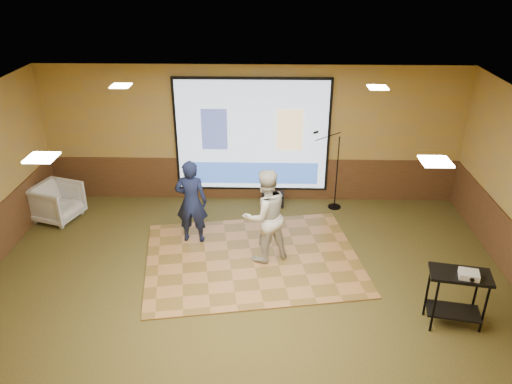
{
  "coord_description": "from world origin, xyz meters",
  "views": [
    {
      "loc": [
        0.35,
        -6.64,
        5.07
      ],
      "look_at": [
        0.15,
        1.11,
        1.3
      ],
      "focal_mm": 35.0,
      "sensor_mm": 36.0,
      "label": 1
    }
  ],
  "objects_px": {
    "duffel_bag": "(273,200)",
    "mic_stand": "(333,187)",
    "banquet_chair": "(57,202)",
    "player_left": "(191,202)",
    "av_table": "(458,289)",
    "player_right": "(265,216)",
    "projector_screen": "(252,137)",
    "projector": "(469,275)",
    "dance_floor": "(253,258)"
  },
  "relations": [
    {
      "from": "av_table",
      "to": "banquet_chair",
      "type": "relative_size",
      "value": 1.06
    },
    {
      "from": "dance_floor",
      "to": "projector",
      "type": "xyz_separation_m",
      "value": [
        3.12,
        -1.75,
        0.94
      ]
    },
    {
      "from": "mic_stand",
      "to": "duffel_bag",
      "type": "bearing_deg",
      "value": 160.74
    },
    {
      "from": "dance_floor",
      "to": "player_left",
      "type": "height_order",
      "value": "player_left"
    },
    {
      "from": "projector",
      "to": "mic_stand",
      "type": "height_order",
      "value": "mic_stand"
    },
    {
      "from": "av_table",
      "to": "banquet_chair",
      "type": "bearing_deg",
      "value": 156.74
    },
    {
      "from": "av_table",
      "to": "player_right",
      "type": "bearing_deg",
      "value": 149.52
    },
    {
      "from": "player_right",
      "to": "player_left",
      "type": "bearing_deg",
      "value": -50.48
    },
    {
      "from": "player_left",
      "to": "projector",
      "type": "relative_size",
      "value": 6.11
    },
    {
      "from": "player_right",
      "to": "duffel_bag",
      "type": "xyz_separation_m",
      "value": [
        0.16,
        2.12,
        -0.75
      ]
    },
    {
      "from": "dance_floor",
      "to": "mic_stand",
      "type": "xyz_separation_m",
      "value": [
        1.67,
        2.08,
        0.48
      ]
    },
    {
      "from": "player_left",
      "to": "duffel_bag",
      "type": "distance_m",
      "value": 2.28
    },
    {
      "from": "projector_screen",
      "to": "av_table",
      "type": "relative_size",
      "value": 3.67
    },
    {
      "from": "banquet_chair",
      "to": "duffel_bag",
      "type": "distance_m",
      "value": 4.53
    },
    {
      "from": "av_table",
      "to": "duffel_bag",
      "type": "height_order",
      "value": "av_table"
    },
    {
      "from": "player_right",
      "to": "projector",
      "type": "height_order",
      "value": "player_right"
    },
    {
      "from": "banquet_chair",
      "to": "player_left",
      "type": "bearing_deg",
      "value": -87.5
    },
    {
      "from": "player_left",
      "to": "projector",
      "type": "height_order",
      "value": "player_left"
    },
    {
      "from": "player_right",
      "to": "duffel_bag",
      "type": "height_order",
      "value": "player_right"
    },
    {
      "from": "mic_stand",
      "to": "av_table",
      "type": "bearing_deg",
      "value": -86.98
    },
    {
      "from": "av_table",
      "to": "banquet_chair",
      "type": "xyz_separation_m",
      "value": [
        -7.13,
        3.06,
        -0.23
      ]
    },
    {
      "from": "projector",
      "to": "dance_floor",
      "type": "bearing_deg",
      "value": 164.95
    },
    {
      "from": "player_left",
      "to": "mic_stand",
      "type": "height_order",
      "value": "mic_stand"
    },
    {
      "from": "player_right",
      "to": "duffel_bag",
      "type": "bearing_deg",
      "value": -121.4
    },
    {
      "from": "av_table",
      "to": "mic_stand",
      "type": "height_order",
      "value": "mic_stand"
    },
    {
      "from": "av_table",
      "to": "mic_stand",
      "type": "bearing_deg",
      "value": 110.21
    },
    {
      "from": "player_left",
      "to": "av_table",
      "type": "distance_m",
      "value": 4.78
    },
    {
      "from": "dance_floor",
      "to": "banquet_chair",
      "type": "xyz_separation_m",
      "value": [
        -4.09,
        1.41,
        0.37
      ]
    },
    {
      "from": "player_left",
      "to": "av_table",
      "type": "bearing_deg",
      "value": 154.73
    },
    {
      "from": "duffel_bag",
      "to": "player_left",
      "type": "bearing_deg",
      "value": -135.12
    },
    {
      "from": "duffel_bag",
      "to": "mic_stand",
      "type": "bearing_deg",
      "value": -2.06
    },
    {
      "from": "av_table",
      "to": "projector",
      "type": "relative_size",
      "value": 3.35
    },
    {
      "from": "projector_screen",
      "to": "player_left",
      "type": "height_order",
      "value": "projector_screen"
    },
    {
      "from": "projector",
      "to": "duffel_bag",
      "type": "xyz_separation_m",
      "value": [
        -2.74,
        3.87,
        -0.81
      ]
    },
    {
      "from": "projector_screen",
      "to": "dance_floor",
      "type": "xyz_separation_m",
      "value": [
        0.09,
        -2.44,
        -1.46
      ]
    },
    {
      "from": "player_left",
      "to": "projector",
      "type": "bearing_deg",
      "value": 154.2
    },
    {
      "from": "projector_screen",
      "to": "banquet_chair",
      "type": "bearing_deg",
      "value": -165.48
    },
    {
      "from": "player_right",
      "to": "projector",
      "type": "distance_m",
      "value": 3.38
    },
    {
      "from": "player_left",
      "to": "av_table",
      "type": "relative_size",
      "value": 1.82
    },
    {
      "from": "banquet_chair",
      "to": "duffel_bag",
      "type": "xyz_separation_m",
      "value": [
        4.46,
        0.72,
        -0.25
      ]
    },
    {
      "from": "duffel_bag",
      "to": "av_table",
      "type": "bearing_deg",
      "value": -54.83
    },
    {
      "from": "player_right",
      "to": "banquet_chair",
      "type": "distance_m",
      "value": 4.56
    },
    {
      "from": "banquet_chair",
      "to": "dance_floor",
      "type": "bearing_deg",
      "value": -91.04
    },
    {
      "from": "projector_screen",
      "to": "player_left",
      "type": "distance_m",
      "value": 2.22
    },
    {
      "from": "projector_screen",
      "to": "banquet_chair",
      "type": "xyz_separation_m",
      "value": [
        -4.0,
        -1.04,
        -1.09
      ]
    },
    {
      "from": "projector",
      "to": "duffel_bag",
      "type": "relative_size",
      "value": 0.59
    },
    {
      "from": "projector_screen",
      "to": "player_right",
      "type": "xyz_separation_m",
      "value": [
        0.31,
        -2.44,
        -0.58
      ]
    },
    {
      "from": "dance_floor",
      "to": "player_right",
      "type": "height_order",
      "value": "player_right"
    },
    {
      "from": "projector_screen",
      "to": "duffel_bag",
      "type": "bearing_deg",
      "value": -34.27
    },
    {
      "from": "dance_floor",
      "to": "av_table",
      "type": "height_order",
      "value": "av_table"
    }
  ]
}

